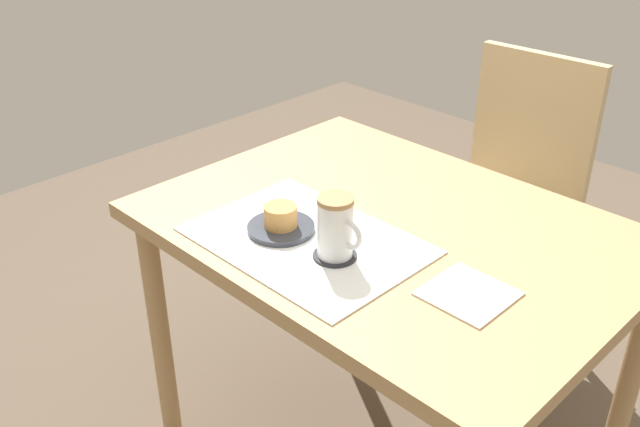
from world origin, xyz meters
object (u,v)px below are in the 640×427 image
Objects in this scene: dining_table at (389,256)px; pastry_plate at (281,228)px; wooden_chair at (507,194)px; pastry at (281,216)px; coffee_mug at (336,227)px.

dining_table is 7.22× the size of pastry_plate.
pastry_plate is at bearing 85.65° from wooden_chair.
dining_table is 0.27m from pastry.
wooden_chair is at bearing 88.42° from pastry.
pastry is at bearing 85.65° from wooden_chair.
coffee_mug is (0.13, -0.90, 0.30)m from wooden_chair.
pastry reaches higher than dining_table.
wooden_chair is (-0.12, 0.71, -0.14)m from dining_table.
wooden_chair is 0.94m from pastry.
wooden_chair is 12.68× the size of pastry.
coffee_mug is (0.16, 0.01, 0.03)m from pastry.
wooden_chair is at bearing 99.28° from dining_table.
wooden_chair reaches higher than pastry_plate.
pastry is at bearing -125.81° from dining_table.
dining_table is at bearing 54.19° from pastry_plate.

